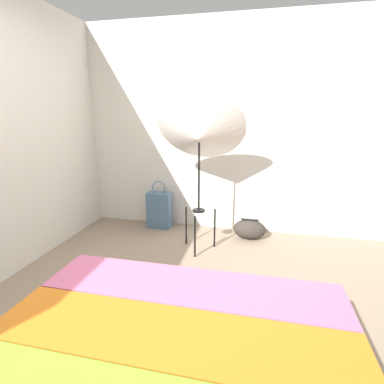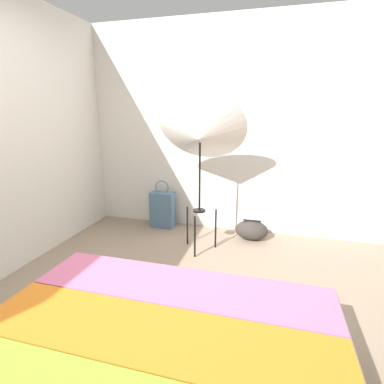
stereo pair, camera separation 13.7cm
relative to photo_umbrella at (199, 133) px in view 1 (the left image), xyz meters
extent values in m
plane|color=gray|center=(-0.01, -1.52, -1.30)|extent=(14.00, 14.00, 0.00)
cube|color=silver|center=(-0.01, 0.74, 0.00)|extent=(8.00, 0.05, 2.60)
cube|color=silver|center=(-1.64, -0.52, 0.00)|extent=(0.05, 8.00, 2.60)
cube|color=orange|center=(0.27, -1.93, -0.82)|extent=(1.77, 0.41, 0.04)
cube|color=#D6668E|center=(0.27, -1.50, -0.82)|extent=(1.77, 0.41, 0.04)
cylinder|color=black|center=(0.00, -0.19, -1.07)|extent=(0.02, 0.02, 0.46)
cylinder|color=black|center=(-0.17, 0.10, -1.07)|extent=(0.02, 0.02, 0.46)
cylinder|color=black|center=(0.17, 0.10, -1.07)|extent=(0.02, 0.02, 0.46)
cylinder|color=black|center=(0.00, 0.00, -0.84)|extent=(0.13, 0.13, 0.02)
cylinder|color=black|center=(0.00, 0.00, -0.42)|extent=(0.02, 0.02, 0.84)
cone|color=white|center=(0.00, 0.00, 0.01)|extent=(0.95, 0.76, 0.87)
cube|color=slate|center=(-0.65, 0.55, -1.06)|extent=(0.31, 0.18, 0.48)
torus|color=slate|center=(-0.65, 0.55, -0.75)|extent=(0.18, 0.01, 0.18)
ellipsoid|color=#332D28|center=(0.55, 0.43, -1.18)|extent=(0.39, 0.24, 0.24)
cube|color=black|center=(0.55, 0.43, -1.05)|extent=(0.22, 0.04, 0.01)
camera|label=1|loc=(0.63, -3.06, 0.21)|focal=28.00mm
camera|label=2|loc=(0.76, -3.02, 0.21)|focal=28.00mm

